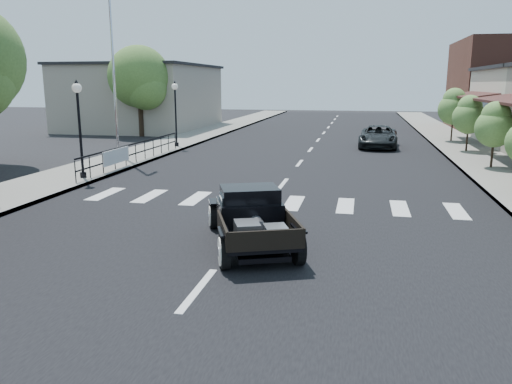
# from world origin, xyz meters

# --- Properties ---
(ground) EXTENTS (120.00, 120.00, 0.00)m
(ground) POSITION_xyz_m (0.00, 0.00, 0.00)
(ground) COLOR black
(ground) RESTS_ON ground
(road) EXTENTS (14.00, 80.00, 0.02)m
(road) POSITION_xyz_m (0.00, 15.00, 0.01)
(road) COLOR black
(road) RESTS_ON ground
(road_markings) EXTENTS (12.00, 60.00, 0.06)m
(road_markings) POSITION_xyz_m (0.00, 10.00, 0.00)
(road_markings) COLOR silver
(road_markings) RESTS_ON ground
(sidewalk_left) EXTENTS (3.00, 80.00, 0.15)m
(sidewalk_left) POSITION_xyz_m (-8.50, 15.00, 0.07)
(sidewalk_left) COLOR gray
(sidewalk_left) RESTS_ON ground
(sidewalk_right) EXTENTS (3.00, 80.00, 0.15)m
(sidewalk_right) POSITION_xyz_m (8.50, 15.00, 0.07)
(sidewalk_right) COLOR gray
(sidewalk_right) RESTS_ON ground
(low_building_left) EXTENTS (10.00, 12.00, 5.00)m
(low_building_left) POSITION_xyz_m (-15.00, 28.00, 2.50)
(low_building_left) COLOR #A29988
(low_building_left) RESTS_ON ground
(railing) EXTENTS (0.08, 10.00, 1.00)m
(railing) POSITION_xyz_m (-7.30, 10.00, 0.65)
(railing) COLOR black
(railing) RESTS_ON sidewalk_left
(banner) EXTENTS (0.04, 2.20, 0.60)m
(banner) POSITION_xyz_m (-7.22, 8.00, 0.45)
(banner) COLOR silver
(banner) RESTS_ON sidewalk_left
(lamp_post_b) EXTENTS (0.36, 0.36, 3.66)m
(lamp_post_b) POSITION_xyz_m (-7.60, 6.00, 1.98)
(lamp_post_b) COLOR black
(lamp_post_b) RESTS_ON sidewalk_left
(lamp_post_c) EXTENTS (0.36, 0.36, 3.66)m
(lamp_post_c) POSITION_xyz_m (-7.60, 16.00, 1.98)
(lamp_post_c) COLOR black
(lamp_post_c) RESTS_ON sidewalk_left
(flagpole) EXTENTS (0.12, 0.12, 12.96)m
(flagpole) POSITION_xyz_m (-9.20, 12.00, 6.63)
(flagpole) COLOR silver
(flagpole) RESTS_ON sidewalk_left
(big_tree_far) EXTENTS (4.27, 4.27, 6.28)m
(big_tree_far) POSITION_xyz_m (-12.50, 22.00, 3.14)
(big_tree_far) COLOR #486C2E
(big_tree_far) RESTS_ON ground
(small_tree_c) EXTENTS (1.62, 1.62, 2.69)m
(small_tree_c) POSITION_xyz_m (8.30, 11.79, 1.50)
(small_tree_c) COLOR #537E3A
(small_tree_c) RESTS_ON sidewalk_right
(small_tree_d) EXTENTS (1.70, 1.70, 2.84)m
(small_tree_d) POSITION_xyz_m (8.30, 17.23, 1.57)
(small_tree_d) COLOR #537E3A
(small_tree_d) RESTS_ON sidewalk_right
(small_tree_e) EXTENTS (1.89, 1.89, 3.14)m
(small_tree_e) POSITION_xyz_m (8.30, 22.04, 1.72)
(small_tree_e) COLOR #537E3A
(small_tree_e) RESTS_ON sidewalk_right
(hotrod_pickup) EXTENTS (3.21, 4.40, 1.39)m
(hotrod_pickup) POSITION_xyz_m (0.39, -0.28, 0.69)
(hotrod_pickup) COLOR black
(hotrod_pickup) RESTS_ON ground
(second_car) EXTENTS (2.32, 4.66, 1.27)m
(second_car) POSITION_xyz_m (3.75, 18.81, 0.63)
(second_car) COLOR black
(second_car) RESTS_ON ground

